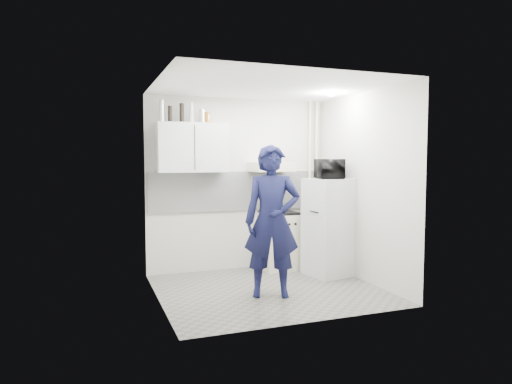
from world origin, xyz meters
name	(u,v)px	position (x,y,z in m)	size (l,w,h in m)	color
floor	(269,290)	(0.00, 0.00, 0.00)	(2.80, 2.80, 0.00)	slate
ceiling	(269,86)	(0.00, 0.00, 2.60)	(2.80, 2.80, 0.00)	white
wall_back	(238,184)	(0.00, 1.25, 1.30)	(2.80, 2.80, 0.00)	beige
wall_left	(158,192)	(-1.40, 0.00, 1.30)	(2.60, 2.60, 0.00)	beige
wall_right	(363,187)	(1.40, 0.00, 1.30)	(2.60, 2.60, 0.00)	beige
person	(272,221)	(-0.06, -0.25, 0.93)	(0.68, 0.45, 1.86)	#111335
stove	(279,241)	(0.57, 1.00, 0.43)	(0.53, 0.53, 0.85)	beige
fridge	(329,227)	(1.10, 0.40, 0.70)	(0.58, 0.58, 1.41)	silver
stove_top	(279,213)	(0.57, 1.00, 0.87)	(0.51, 0.51, 0.03)	black
saucepan	(278,208)	(0.56, 1.01, 0.94)	(0.20, 0.20, 0.11)	silver
microwave	(329,169)	(1.10, 0.40, 1.55)	(0.35, 0.51, 0.28)	black
bottle_a	(162,111)	(-1.17, 1.07, 2.36)	(0.07, 0.07, 0.31)	silver
bottle_b	(170,114)	(-1.06, 1.07, 2.32)	(0.06, 0.06, 0.23)	black
bottle_c	(182,113)	(-0.89, 1.07, 2.34)	(0.07, 0.07, 0.27)	black
bottle_d	(191,113)	(-0.75, 1.07, 2.35)	(0.07, 0.07, 0.29)	#B2B7BC
canister_a	(202,116)	(-0.60, 1.07, 2.30)	(0.08, 0.08, 0.20)	silver
canister_b	(207,118)	(-0.52, 1.07, 2.28)	(0.09, 0.09, 0.16)	brown
upper_cabinet	(192,148)	(-0.75, 1.07, 1.85)	(1.00, 0.35, 0.70)	silver
range_hood	(272,167)	(0.45, 1.00, 1.57)	(0.60, 0.50, 0.14)	beige
backsplash	(238,191)	(0.00, 1.24, 1.20)	(2.74, 0.03, 0.60)	white
pipe_a	(316,183)	(1.30, 1.17, 1.30)	(0.05, 0.05, 2.60)	beige
pipe_b	(310,183)	(1.18, 1.17, 1.30)	(0.04, 0.04, 2.60)	beige
ceiling_spot_fixture	(331,95)	(1.00, 0.20, 2.57)	(0.10, 0.10, 0.02)	white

